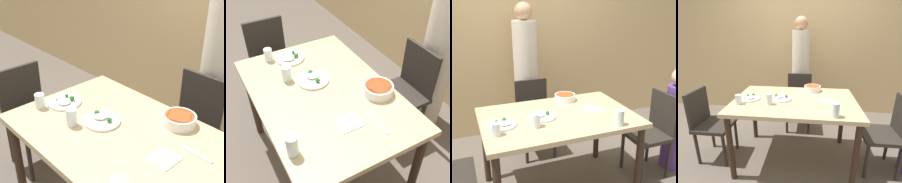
{
  "view_description": "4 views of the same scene",
  "coord_description": "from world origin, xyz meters",
  "views": [
    {
      "loc": [
        1.1,
        -1.08,
        1.86
      ],
      "look_at": [
        -0.09,
        0.03,
        1.0
      ],
      "focal_mm": 50.0,
      "sensor_mm": 36.0,
      "label": 1
    },
    {
      "loc": [
        1.36,
        -0.64,
        2.03
      ],
      "look_at": [
        0.09,
        0.07,
        0.82
      ],
      "focal_mm": 45.0,
      "sensor_mm": 36.0,
      "label": 2
    },
    {
      "loc": [
        -0.79,
        -2.15,
        1.76
      ],
      "look_at": [
        0.05,
        -0.03,
        1.01
      ],
      "focal_mm": 45.0,
      "sensor_mm": 36.0,
      "label": 3
    },
    {
      "loc": [
        0.16,
        -1.8,
        1.49
      ],
      "look_at": [
        -0.04,
        -0.07,
        0.89
      ],
      "focal_mm": 28.0,
      "sensor_mm": 36.0,
      "label": 4
    }
  ],
  "objects": [
    {
      "name": "glass_water_tall",
      "position": [
        -0.56,
        -0.2,
        0.83
      ],
      "size": [
        0.07,
        0.07,
        0.1
      ],
      "color": "silver",
      "rests_on": "dining_table"
    },
    {
      "name": "plate_rice_adult",
      "position": [
        -0.5,
        -0.05,
        0.79
      ],
      "size": [
        0.23,
        0.23,
        0.05
      ],
      "color": "white",
      "rests_on": "dining_table"
    },
    {
      "name": "dining_table",
      "position": [
        0.0,
        0.0,
        0.69
      ],
      "size": [
        1.34,
        0.91,
        0.78
      ],
      "color": "tan",
      "rests_on": "ground_plane"
    },
    {
      "name": "wall_back",
      "position": [
        0.0,
        1.5,
        1.35
      ],
      "size": [
        10.0,
        0.06,
        2.7
      ],
      "color": "tan",
      "rests_on": "ground_plane"
    },
    {
      "name": "chair_adult_spot",
      "position": [
        0.0,
        0.79,
        0.48
      ],
      "size": [
        0.4,
        0.4,
        0.87
      ],
      "color": "#2D2823",
      "rests_on": "ground_plane"
    },
    {
      "name": "person_adult",
      "position": [
        0.0,
        1.11,
        0.82
      ],
      "size": [
        0.29,
        0.29,
        1.73
      ],
      "color": "beige",
      "rests_on": "ground_plane"
    },
    {
      "name": "napkin_folded",
      "position": [
        0.34,
        0.0,
        0.78
      ],
      "size": [
        0.14,
        0.14,
        0.01
      ],
      "color": "white",
      "rests_on": "dining_table"
    },
    {
      "name": "fork_steel",
      "position": [
        0.45,
        0.16,
        0.78
      ],
      "size": [
        0.18,
        0.02,
        0.01
      ],
      "color": "silver",
      "rests_on": "dining_table"
    },
    {
      "name": "chair_empty_left",
      "position": [
        -1.01,
        -0.07,
        0.48
      ],
      "size": [
        0.4,
        0.4,
        0.87
      ],
      "rotation": [
        0.0,
        0.0,
        1.57
      ],
      "color": "#2D2823",
      "rests_on": "ground_plane"
    },
    {
      "name": "bowl_curry",
      "position": [
        0.2,
        0.32,
        0.82
      ],
      "size": [
        0.21,
        0.21,
        0.07
      ],
      "color": "white",
      "rests_on": "dining_table"
    },
    {
      "name": "chair_child_spot",
      "position": [
        1.01,
        -0.06,
        0.48
      ],
      "size": [
        0.4,
        0.4,
        0.87
      ],
      "rotation": [
        0.0,
        0.0,
        -1.57
      ],
      "color": "#2D2823",
      "rests_on": "ground_plane"
    },
    {
      "name": "glass_water_center",
      "position": [
        -0.25,
        -0.17,
        0.84
      ],
      "size": [
        0.07,
        0.07,
        0.11
      ],
      "color": "silver",
      "rests_on": "dining_table"
    },
    {
      "name": "glass_water_short",
      "position": [
        0.39,
        -0.38,
        0.85
      ],
      "size": [
        0.07,
        0.07,
        0.13
      ],
      "color": "silver",
      "rests_on": "dining_table"
    },
    {
      "name": "plate_rice_child",
      "position": [
        -0.15,
        -0.01,
        0.79
      ],
      "size": [
        0.23,
        0.23,
        0.06
      ],
      "color": "white",
      "rests_on": "dining_table"
    },
    {
      "name": "ground_plane",
      "position": [
        0.0,
        0.0,
        0.0
      ],
      "size": [
        10.0,
        10.0,
        0.0
      ],
      "primitive_type": "plane",
      "color": "#60564C"
    }
  ]
}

